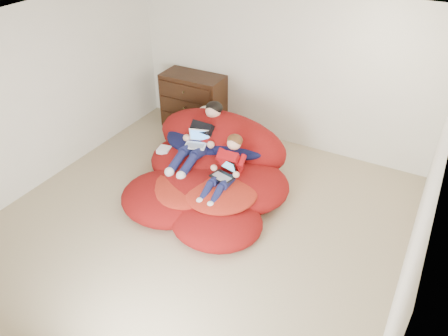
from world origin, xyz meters
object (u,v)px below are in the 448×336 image
beanbag_pile (210,169)px  younger_boy (226,166)px  dresser (194,101)px  laptop_white (197,141)px  laptop_black (224,172)px  older_boy (202,135)px

beanbag_pile → younger_boy: bearing=-32.7°
dresser → beanbag_pile: (1.17, -1.44, -0.21)m
younger_boy → laptop_white: (-0.66, 0.34, 0.02)m
laptop_white → laptop_black: bearing=-30.9°
beanbag_pile → laptop_black: size_ratio=7.05×
beanbag_pile → laptop_black: 0.58m
beanbag_pile → laptop_white: beanbag_pile is taller
laptop_white → laptop_black: 0.77m
laptop_white → laptop_black: size_ratio=1.02×
dresser → younger_boy: (1.58, -1.70, 0.12)m
older_boy → laptop_black: bearing=-38.9°
laptop_black → dresser: bearing=132.0°
beanbag_pile → laptop_white: bearing=161.8°
beanbag_pile → older_boy: size_ratio=1.88×
beanbag_pile → younger_boy: younger_boy is taller
older_boy → laptop_white: (0.00, -0.14, -0.03)m
dresser → laptop_black: size_ratio=3.19×
beanbag_pile → older_boy: (-0.26, 0.22, 0.40)m
beanbag_pile → younger_boy: size_ratio=2.53×
younger_boy → dresser: bearing=132.8°
beanbag_pile → younger_boy: (0.40, -0.26, 0.34)m
older_boy → laptop_white: bearing=-90.0°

